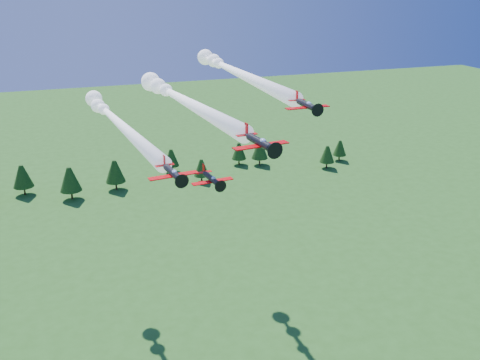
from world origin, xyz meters
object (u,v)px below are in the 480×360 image
object	(u,v)px
plane_left	(116,121)
plane_slot	(212,179)
plane_lead	(182,99)
plane_right	(235,71)

from	to	relation	value
plane_left	plane_slot	bearing A→B (deg)	-71.61
plane_lead	plane_left	bearing A→B (deg)	118.11
plane_left	plane_right	bearing A→B (deg)	-3.11
plane_left	plane_right	xyz separation A→B (m)	(24.61, 1.81, 7.93)
plane_lead	plane_right	xyz separation A→B (m)	(14.66, 15.81, 1.55)
plane_lead	plane_slot	distance (m)	15.47
plane_left	plane_slot	size ratio (longest dim) A/B	7.70
plane_left	plane_lead	bearing A→B (deg)	-61.92
plane_lead	plane_slot	bearing A→B (deg)	-86.93
plane_lead	plane_right	distance (m)	21.62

